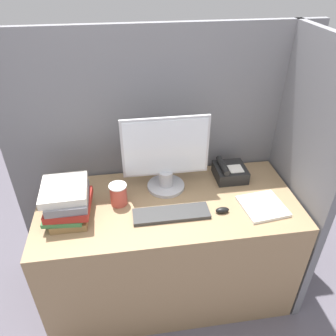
% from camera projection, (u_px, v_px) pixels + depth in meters
% --- Properties ---
extents(ground_plane, '(12.00, 12.00, 0.00)m').
position_uv_depth(ground_plane, '(176.00, 331.00, 2.01)').
color(ground_plane, '#56515B').
extents(cubicle_panel_rear, '(1.88, 0.04, 1.65)m').
position_uv_depth(cubicle_panel_rear, '(160.00, 158.00, 2.13)').
color(cubicle_panel_rear, slate).
rests_on(cubicle_panel_rear, ground_plane).
extents(cubicle_panel_right, '(0.04, 0.73, 1.65)m').
position_uv_depth(cubicle_panel_right, '(296.00, 178.00, 1.95)').
color(cubicle_panel_right, slate).
rests_on(cubicle_panel_right, ground_plane).
extents(desk, '(1.48, 0.67, 0.76)m').
position_uv_depth(desk, '(168.00, 248.00, 2.08)').
color(desk, '#937551').
rests_on(desk, ground_plane).
extents(monitor, '(0.50, 0.22, 0.46)m').
position_uv_depth(monitor, '(166.00, 158.00, 1.87)').
color(monitor, '#B7B7BC').
rests_on(monitor, desk).
extents(keyboard, '(0.42, 0.12, 0.02)m').
position_uv_depth(keyboard, '(171.00, 214.00, 1.77)').
color(keyboard, '#333333').
rests_on(keyboard, desk).
extents(mouse, '(0.08, 0.04, 0.03)m').
position_uv_depth(mouse, '(222.00, 210.00, 1.79)').
color(mouse, black).
rests_on(mouse, desk).
extents(coffee_cup, '(0.10, 0.10, 0.13)m').
position_uv_depth(coffee_cup, '(118.00, 194.00, 1.82)').
color(coffee_cup, '#BF4C3F').
rests_on(coffee_cup, desk).
extents(book_stack, '(0.25, 0.30, 0.19)m').
position_uv_depth(book_stack, '(68.00, 201.00, 1.72)').
color(book_stack, olive).
rests_on(book_stack, desk).
extents(desk_telephone, '(0.19, 0.19, 0.11)m').
position_uv_depth(desk_telephone, '(230.00, 172.00, 2.05)').
color(desk_telephone, black).
rests_on(desk_telephone, desk).
extents(paper_pile, '(0.25, 0.25, 0.02)m').
position_uv_depth(paper_pile, '(263.00, 206.00, 1.82)').
color(paper_pile, white).
rests_on(paper_pile, desk).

